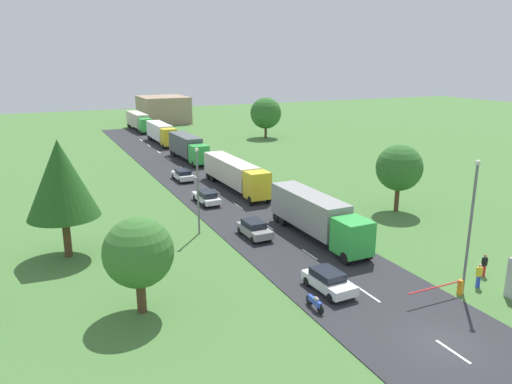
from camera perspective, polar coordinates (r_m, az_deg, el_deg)
name	(u,v)px	position (r m, az deg, el deg)	size (l,w,h in m)	color
ground_plane	(441,345)	(30.20, 20.70, -16.25)	(280.00, 280.00, 0.00)	#477538
road	(255,218)	(48.62, -0.08, -3.03)	(10.00, 140.00, 0.06)	#2B2B30
lane_marking_centre	(274,230)	(45.19, 2.08, -4.44)	(0.16, 117.97, 0.01)	white
truck_lead	(316,215)	(42.91, 7.02, -2.66)	(2.60, 12.71, 3.72)	green
truck_second	(235,173)	(58.60, -2.50, 2.23)	(2.68, 14.56, 3.45)	yellow
truck_third	(188,147)	(76.36, -7.95, 5.24)	(2.80, 12.05, 3.77)	green
truck_fourth	(161,132)	(92.69, -10.99, 6.84)	(2.50, 12.77, 3.62)	yellow
truck_fifth	(139,121)	(111.31, -13.48, 8.08)	(2.80, 14.20, 3.67)	green
car_lead	(329,281)	(33.96, 8.45, -10.16)	(2.08, 4.14, 1.42)	white
car_second	(254,229)	(43.23, -0.19, -4.29)	(1.91, 4.01, 1.46)	gray
car_third	(207,197)	(53.40, -5.77, -0.55)	(1.88, 4.58, 1.42)	white
car_fourth	(183,175)	(63.92, -8.51, 2.00)	(1.91, 4.29, 1.42)	white
motorcycle_courier	(315,302)	(31.70, 6.85, -12.59)	(0.28, 1.94, 0.91)	black
barrier_gate	(452,287)	(35.42, 21.79, -10.26)	(4.64, 0.28, 1.05)	orange
person_lead	(479,275)	(37.41, 24.49, -8.77)	(0.38, 0.23, 1.77)	blue
person_second	(484,265)	(39.47, 25.00, -7.67)	(0.38, 0.22, 1.69)	red
lamppost_lead	(471,222)	(34.70, 23.70, -3.20)	(0.36, 0.36, 9.18)	slate
lamppost_second	(198,187)	(43.46, -6.78, 0.64)	(0.36, 0.36, 7.85)	slate
tree_oak	(399,168)	(51.78, 16.31, 2.70)	(4.71, 4.71, 6.95)	#513823
tree_birch	(61,179)	(40.48, -21.75, 1.40)	(5.55, 5.55, 9.43)	#513823
tree_pine	(266,113)	(97.93, 1.14, 9.15)	(6.12, 6.12, 7.93)	#513823
tree_elm	(138,253)	(30.68, -13.51, -6.90)	(4.33, 4.33, 6.14)	#513823
distant_building	(163,109)	(124.32, -10.73, 9.41)	(10.89, 12.50, 6.32)	#9E846B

